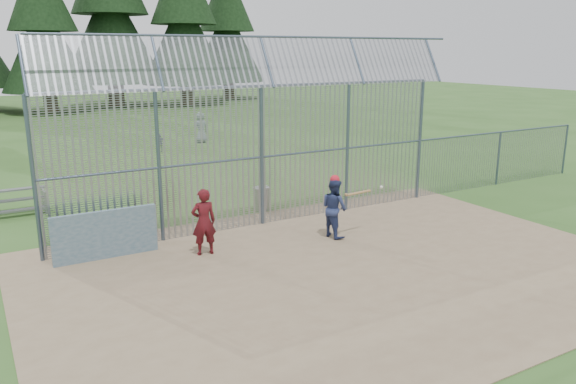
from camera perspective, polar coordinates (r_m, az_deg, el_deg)
ground at (r=13.69m, az=4.21°, el=-7.08°), size 120.00×120.00×0.00m
dirt_infield at (r=13.31m, az=5.43°, el=-7.70°), size 14.00×10.00×0.02m
dugout_wall at (r=14.35m, az=-18.05°, el=-4.12°), size 2.50×0.12×1.20m
batter at (r=15.21m, az=4.72°, el=-1.62°), size 0.69×0.84×1.61m
onlooker at (r=13.99m, az=-8.55°, el=-3.01°), size 0.66×0.47×1.68m
bg_kid_standing at (r=31.26m, az=-8.84°, el=6.49°), size 0.91×0.69×1.68m
bg_kid_seated at (r=28.77m, az=-12.84°, el=4.87°), size 0.54×0.23×0.92m
batting_gear at (r=15.11m, az=5.39°, el=0.96°), size 1.73×0.36×0.59m
trash_can at (r=17.87m, az=-2.71°, el=-0.65°), size 0.56×0.56×0.82m
backstop_fence at (r=16.82m, az=2.92°, el=5.30°), size 20.09×0.81×5.30m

